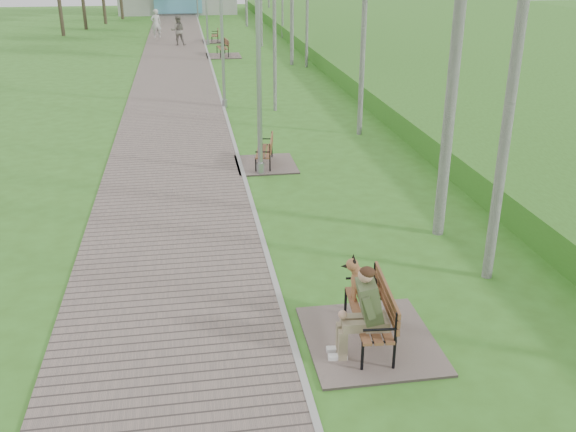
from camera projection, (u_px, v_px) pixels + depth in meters
name	position (u px, v px, depth m)	size (l,w,h in m)	color
ground	(279.00, 297.00, 10.56)	(120.00, 120.00, 0.00)	#3A6D21
walkway	(175.00, 71.00, 29.88)	(3.50, 67.00, 0.04)	#6E6059
kerb	(213.00, 70.00, 30.13)	(0.10, 67.00, 0.05)	#999993
embankment	(467.00, 69.00, 30.53)	(14.00, 70.00, 1.60)	#479631
bench_main	(366.00, 316.00, 9.16)	(1.86, 2.07, 1.62)	#6E6059
bench_second	(264.00, 159.00, 16.93)	(1.55, 1.72, 0.95)	#6E6059
bench_third	(223.00, 52.00, 34.00)	(1.80, 2.00, 1.10)	#6E6059
bench_far	(215.00, 39.00, 39.24)	(1.57, 1.75, 0.97)	#6E6059
lamp_post_near	(259.00, 75.00, 15.35)	(0.21, 0.21, 5.37)	#94969B
lamp_post_second	(222.00, 44.00, 22.31)	(0.19, 0.19, 4.80)	#94969B
lamp_post_third	(206.00, 5.00, 37.21)	(0.19, 0.19, 4.85)	#94969B
pedestrian_near	(156.00, 24.00, 40.52)	(0.65, 0.43, 1.79)	beige
pedestrian_far	(178.00, 31.00, 37.51)	(0.83, 0.65, 1.71)	slate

